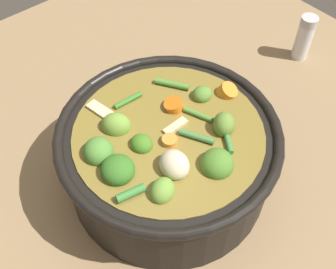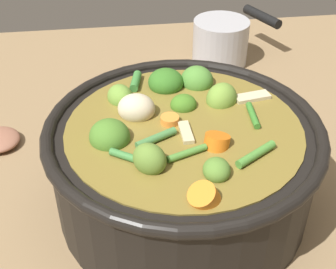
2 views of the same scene
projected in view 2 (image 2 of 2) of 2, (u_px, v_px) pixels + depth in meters
The scene contains 3 objects.
ground_plane at pixel (182, 201), 0.57m from camera, with size 1.10×1.10×0.00m, color #8C704C.
cooking_pot at pixel (183, 162), 0.54m from camera, with size 0.31×0.31×0.14m.
small_saucepan at pixel (222, 41), 0.85m from camera, with size 0.14×0.17×0.08m.
Camera 2 is at (-0.40, 0.07, 0.41)m, focal length 49.15 mm.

